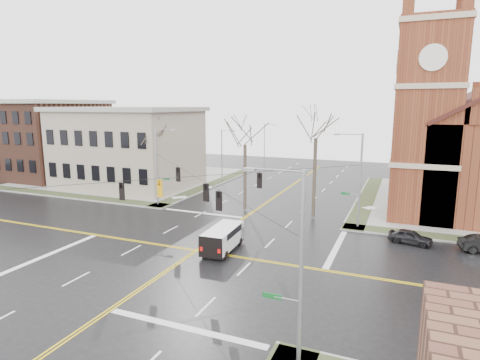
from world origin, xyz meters
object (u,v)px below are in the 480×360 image
at_px(tree_nw_near, 245,140).
at_px(signal_pole_nw, 158,164).
at_px(signal_pole_se, 297,265).
at_px(streetlight_north_b, 265,142).
at_px(streetlight_north_a, 223,153).
at_px(signal_pole_ne, 358,178).
at_px(tree_ne, 316,133).
at_px(cargo_van, 224,236).
at_px(parked_car_a, 410,237).
at_px(tree_nw_far, 151,140).

bearing_deg(tree_nw_near, signal_pole_nw, -169.26).
xyz_separation_m(signal_pole_se, streetlight_north_b, (-21.97, 59.50, -0.48)).
height_order(streetlight_north_a, streetlight_north_b, same).
xyz_separation_m(signal_pole_nw, streetlight_north_b, (0.67, 36.50, -0.48)).
height_order(signal_pole_ne, tree_ne, tree_ne).
distance_m(signal_pole_nw, cargo_van, 17.36).
bearing_deg(streetlight_north_a, tree_ne, -40.28).
xyz_separation_m(parked_car_a, tree_nw_near, (-17.32, 4.88, 7.34)).
bearing_deg(cargo_van, signal_pole_se, -56.14).
height_order(parked_car_a, tree_nw_near, tree_nw_near).
xyz_separation_m(cargo_van, tree_ne, (4.75, 12.24, 7.85)).
relative_size(signal_pole_se, tree_nw_near, 0.82).
height_order(signal_pole_nw, tree_nw_far, tree_nw_far).
bearing_deg(signal_pole_nw, parked_car_a, -6.11).
distance_m(signal_pole_se, tree_nw_near, 28.03).
relative_size(signal_pole_nw, tree_nw_far, 0.87).
height_order(parked_car_a, tree_nw_far, tree_nw_far).
bearing_deg(tree_nw_far, tree_nw_near, -3.26).
height_order(signal_pole_se, cargo_van, signal_pole_se).
bearing_deg(signal_pole_ne, streetlight_north_a, 143.10).
bearing_deg(parked_car_a, signal_pole_ne, 71.88).
height_order(signal_pole_ne, tree_nw_far, tree_nw_far).
xyz_separation_m(signal_pole_se, parked_car_a, (4.88, 20.06, -4.34)).
bearing_deg(signal_pole_nw, tree_ne, 5.58).
bearing_deg(signal_pole_nw, tree_nw_far, 134.73).
bearing_deg(tree_nw_far, cargo_van, -39.47).
bearing_deg(signal_pole_ne, tree_nw_far, 173.98).
xyz_separation_m(signal_pole_ne, tree_nw_far, (-25.28, 2.67, 2.55)).
distance_m(parked_car_a, tree_nw_far, 31.45).
distance_m(signal_pole_ne, parked_car_a, 7.16).
relative_size(streetlight_north_b, tree_nw_far, 0.77).
bearing_deg(signal_pole_nw, cargo_van, -38.19).
relative_size(streetlight_north_b, tree_nw_near, 0.73).
bearing_deg(tree_nw_near, tree_ne, -1.24).
relative_size(tree_nw_near, tree_ne, 0.88).
relative_size(tree_nw_far, tree_nw_near, 0.94).
distance_m(signal_pole_se, tree_nw_far, 36.12).
xyz_separation_m(streetlight_north_a, tree_ne, (17.39, -14.74, 4.52)).
relative_size(signal_pole_se, streetlight_north_a, 1.12).
height_order(streetlight_north_b, tree_nw_far, tree_nw_far).
xyz_separation_m(tree_nw_far, tree_nw_near, (12.85, -0.73, 0.45)).
bearing_deg(streetlight_north_a, parked_car_a, -35.90).
bearing_deg(signal_pole_nw, signal_pole_se, -45.45).
height_order(streetlight_north_a, tree_nw_near, tree_nw_near).
distance_m(signal_pole_nw, streetlight_north_a, 16.52).
bearing_deg(signal_pole_ne, streetlight_north_b, 121.05).
height_order(tree_nw_far, tree_ne, tree_ne).
xyz_separation_m(cargo_van, tree_nw_near, (-3.11, 12.41, 6.80)).
xyz_separation_m(tree_nw_near, tree_ne, (7.85, -0.17, 1.05)).
distance_m(streetlight_north_a, tree_nw_near, 17.75).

